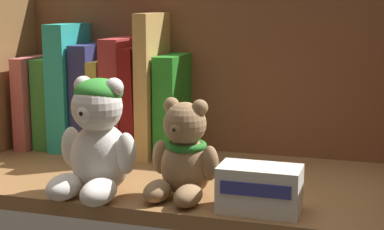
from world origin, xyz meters
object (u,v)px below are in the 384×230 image
(book_8, at_px, (175,104))
(teddy_bear_larger, at_px, (97,140))
(book_3, at_px, (94,96))
(book_2, at_px, (74,85))
(book_1, at_px, (56,101))
(small_product_box, at_px, (260,189))
(book_5, at_px, (125,94))
(book_4, at_px, (109,104))
(book_7, at_px, (157,84))
(book_0, at_px, (41,100))
(book_6, at_px, (143,99))
(teddy_bear_smaller, at_px, (184,156))

(book_8, height_order, teddy_bear_larger, book_8)
(book_3, bearing_deg, book_2, 180.00)
(book_1, height_order, book_8, book_8)
(book_1, bearing_deg, small_product_box, -30.25)
(book_2, height_order, book_5, book_2)
(book_4, xyz_separation_m, book_7, (0.09, 0.00, 0.04))
(small_product_box, bearing_deg, book_4, 142.16)
(book_3, xyz_separation_m, small_product_box, (0.34, -0.24, -0.06))
(book_0, xyz_separation_m, book_2, (0.07, -0.00, 0.03))
(book_2, height_order, book_8, book_2)
(book_6, height_order, book_7, book_7)
(book_0, xyz_separation_m, book_4, (0.13, -0.00, -0.00))
(book_2, distance_m, book_5, 0.10)
(book_3, bearing_deg, book_0, 180.00)
(teddy_bear_smaller, bearing_deg, book_4, 133.54)
(book_1, xyz_separation_m, book_4, (0.10, 0.00, -0.00))
(book_7, relative_size, teddy_bear_smaller, 1.80)
(book_1, xyz_separation_m, teddy_bear_smaller, (0.31, -0.21, -0.02))
(book_4, xyz_separation_m, small_product_box, (0.31, -0.24, -0.05))
(book_7, xyz_separation_m, teddy_bear_larger, (0.00, -0.23, -0.04))
(teddy_bear_smaller, bearing_deg, book_1, 144.96)
(book_2, xyz_separation_m, book_7, (0.15, 0.00, 0.01))
(book_4, height_order, small_product_box, book_4)
(book_8, bearing_deg, book_0, 180.00)
(book_4, relative_size, book_8, 0.93)
(teddy_bear_smaller, distance_m, small_product_box, 0.11)
(book_1, relative_size, teddy_bear_larger, 1.00)
(book_0, distance_m, teddy_bear_smaller, 0.40)
(book_0, relative_size, book_7, 0.68)
(book_3, relative_size, book_8, 1.09)
(book_2, height_order, book_3, book_2)
(book_6, relative_size, book_8, 1.07)
(teddy_bear_smaller, bearing_deg, book_3, 137.36)
(book_6, distance_m, book_8, 0.06)
(book_0, distance_m, teddy_bear_larger, 0.32)
(book_4, relative_size, teddy_bear_smaller, 1.19)
(book_4, bearing_deg, book_6, 0.00)
(book_2, relative_size, teddy_bear_smaller, 1.65)
(book_6, bearing_deg, book_8, -0.00)
(book_1, bearing_deg, teddy_bear_smaller, -35.04)
(teddy_bear_larger, bearing_deg, book_5, 104.94)
(teddy_bear_smaller, relative_size, small_product_box, 1.31)
(book_7, distance_m, teddy_bear_smaller, 0.25)
(book_6, bearing_deg, book_3, -180.00)
(book_3, distance_m, book_6, 0.09)
(book_0, distance_m, book_2, 0.07)
(book_0, bearing_deg, book_5, -0.00)
(book_1, relative_size, book_3, 0.86)
(book_4, xyz_separation_m, teddy_bear_smaller, (0.20, -0.21, -0.02))
(book_2, height_order, book_6, book_2)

